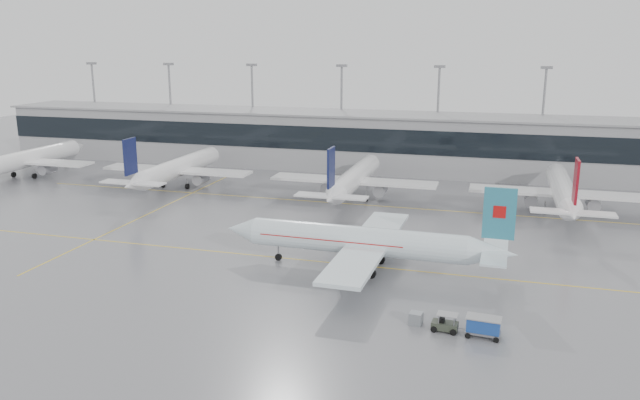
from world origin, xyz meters
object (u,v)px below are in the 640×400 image
(baggage_tug, at_px, (445,325))
(gse_unit, at_px, (416,318))
(baggage_cart, at_px, (483,325))
(air_canada_jet, at_px, (367,242))

(baggage_tug, relative_size, gse_unit, 3.04)
(baggage_cart, height_order, gse_unit, baggage_cart)
(air_canada_jet, relative_size, baggage_tug, 9.62)
(air_canada_jet, bearing_deg, baggage_tug, 127.92)
(baggage_tug, bearing_deg, gse_unit, 170.26)
(air_canada_jet, xyz_separation_m, baggage_cart, (14.35, -14.74, -2.44))
(gse_unit, bearing_deg, air_canada_jet, 127.10)
(air_canada_jet, height_order, gse_unit, air_canada_jet)
(gse_unit, bearing_deg, baggage_tug, -6.68)
(baggage_tug, height_order, gse_unit, baggage_tug)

